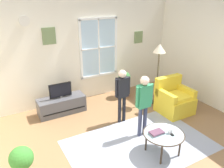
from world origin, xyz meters
TOP-DOWN VIEW (x-y plane):
  - ground_plane at (0.00, 0.00)m, footprint 5.83×5.83m
  - back_wall at (0.01, 2.67)m, footprint 5.23×0.17m
  - area_rug at (0.00, 0.08)m, footprint 2.80×1.82m
  - tv_stand at (-0.93, 2.10)m, footprint 1.16×0.45m
  - television at (-0.93, 2.10)m, footprint 0.54×0.08m
  - armchair at (1.54, 0.78)m, footprint 0.76×0.74m
  - coffee_table at (0.22, -0.33)m, footprint 0.76×0.76m
  - book_stack at (0.10, -0.28)m, footprint 0.26×0.17m
  - cup at (0.34, -0.39)m, footprint 0.07×0.07m
  - remote_near_books at (0.33, -0.42)m, footprint 0.06×0.14m
  - person_black_shirt at (0.16, 1.01)m, footprint 0.38×0.17m
  - person_green_shirt at (0.24, 0.34)m, footprint 0.40×0.18m
  - potted_plant_by_window at (0.95, 2.15)m, footprint 0.35×0.35m
  - potted_plant_corner at (-2.17, 0.11)m, footprint 0.36×0.36m
  - floor_lamp at (1.47, 1.38)m, footprint 0.32×0.32m

SIDE VIEW (x-z plane):
  - ground_plane at x=0.00m, z-range -0.02..0.00m
  - area_rug at x=0.00m, z-range 0.00..0.01m
  - tv_stand at x=-0.93m, z-range 0.00..0.41m
  - armchair at x=1.54m, z-range -0.11..0.76m
  - potted_plant_by_window at x=0.95m, z-range 0.02..0.76m
  - coffee_table at x=0.22m, z-range 0.19..0.64m
  - potted_plant_corner at x=-2.17m, z-range 0.08..0.81m
  - remote_near_books at x=0.33m, z-range 0.44..0.46m
  - book_stack at x=0.10m, z-range 0.44..0.49m
  - cup at x=0.34m, z-range 0.44..0.55m
  - television at x=-0.93m, z-range 0.42..0.80m
  - person_black_shirt at x=0.16m, z-range 0.16..1.43m
  - person_green_shirt at x=0.24m, z-range 0.17..1.50m
  - back_wall at x=0.01m, z-range 0.00..2.70m
  - floor_lamp at x=1.47m, z-range 0.55..2.18m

